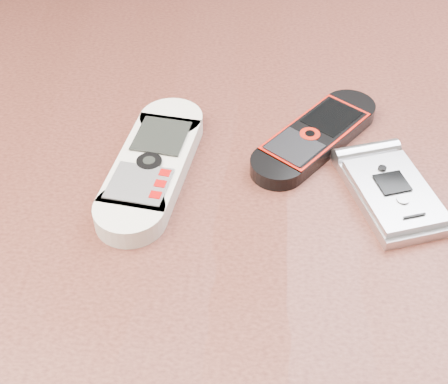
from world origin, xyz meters
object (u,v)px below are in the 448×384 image
at_px(nokia_white, 152,165).
at_px(nokia_black_red, 315,136).
at_px(motorola_razr, 392,192).
at_px(table, 219,282).

xyz_separation_m(nokia_white, nokia_black_red, (0.14, 0.05, -0.00)).
bearing_deg(motorola_razr, nokia_white, 155.94).
height_order(nokia_black_red, motorola_razr, motorola_razr).
distance_m(nokia_black_red, motorola_razr, 0.09).
bearing_deg(nokia_black_red, table, -97.55).
bearing_deg(table, nokia_white, 152.24).
height_order(table, nokia_black_red, nokia_black_red).
distance_m(nokia_white, nokia_black_red, 0.15).
relative_size(table, nokia_white, 7.00).
distance_m(table, nokia_white, 0.13).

